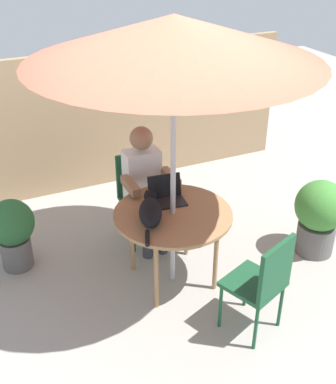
{
  "coord_description": "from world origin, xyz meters",
  "views": [
    {
      "loc": [
        -1.5,
        -3.18,
        2.91
      ],
      "look_at": [
        0.0,
        0.1,
        0.86
      ],
      "focal_mm": 45.49,
      "sensor_mm": 36.0,
      "label": 1
    }
  ],
  "objects_px": {
    "patio_umbrella": "(174,39)",
    "potted_plant_by_chair": "(13,230)",
    "person_seated": "(145,182)",
    "laptop": "(166,194)",
    "cat": "(150,211)",
    "potted_plant_near_fence": "(319,214)",
    "chair_empty": "(263,279)",
    "patio_table": "(173,218)",
    "chair_occupied": "(139,190)"
  },
  "relations": [
    {
      "from": "chair_empty",
      "to": "cat",
      "type": "distance_m",
      "value": 1.06
    },
    {
      "from": "patio_table",
      "to": "potted_plant_by_chair",
      "type": "distance_m",
      "value": 1.5
    },
    {
      "from": "chair_occupied",
      "to": "cat",
      "type": "height_order",
      "value": "chair_occupied"
    },
    {
      "from": "laptop",
      "to": "patio_umbrella",
      "type": "bearing_deg",
      "value": -99.54
    },
    {
      "from": "chair_empty",
      "to": "person_seated",
      "type": "xyz_separation_m",
      "value": [
        -0.34,
        1.51,
        0.17
      ]
    },
    {
      "from": "patio_table",
      "to": "person_seated",
      "type": "relative_size",
      "value": 0.82
    },
    {
      "from": "patio_umbrella",
      "to": "chair_empty",
      "type": "height_order",
      "value": "patio_umbrella"
    },
    {
      "from": "potted_plant_near_fence",
      "to": "cat",
      "type": "bearing_deg",
      "value": 173.92
    },
    {
      "from": "laptop",
      "to": "chair_occupied",
      "type": "bearing_deg",
      "value": 93.75
    },
    {
      "from": "potted_plant_near_fence",
      "to": "potted_plant_by_chair",
      "type": "xyz_separation_m",
      "value": [
        -2.72,
        0.98,
        -0.02
      ]
    },
    {
      "from": "chair_empty",
      "to": "laptop",
      "type": "bearing_deg",
      "value": 105.49
    },
    {
      "from": "chair_occupied",
      "to": "person_seated",
      "type": "xyz_separation_m",
      "value": [
        0.0,
        -0.16,
        0.17
      ]
    },
    {
      "from": "chair_empty",
      "to": "laptop",
      "type": "xyz_separation_m",
      "value": [
        -0.31,
        1.1,
        0.25
      ]
    },
    {
      "from": "patio_umbrella",
      "to": "potted_plant_by_chair",
      "type": "xyz_separation_m",
      "value": [
        -1.26,
        0.78,
        -1.76
      ]
    },
    {
      "from": "chair_empty",
      "to": "cat",
      "type": "xyz_separation_m",
      "value": [
        -0.56,
        0.86,
        0.27
      ]
    },
    {
      "from": "chair_empty",
      "to": "chair_occupied",
      "type": "bearing_deg",
      "value": 101.59
    },
    {
      "from": "patio_umbrella",
      "to": "chair_empty",
      "type": "xyz_separation_m",
      "value": [
        0.34,
        -0.88,
        -1.63
      ]
    },
    {
      "from": "chair_empty",
      "to": "laptop",
      "type": "distance_m",
      "value": 1.17
    },
    {
      "from": "potted_plant_near_fence",
      "to": "patio_umbrella",
      "type": "bearing_deg",
      "value": 172.27
    },
    {
      "from": "cat",
      "to": "patio_umbrella",
      "type": "bearing_deg",
      "value": 5.24
    },
    {
      "from": "cat",
      "to": "potted_plant_near_fence",
      "type": "distance_m",
      "value": 1.72
    },
    {
      "from": "patio_table",
      "to": "person_seated",
      "type": "distance_m",
      "value": 0.63
    },
    {
      "from": "chair_empty",
      "to": "person_seated",
      "type": "distance_m",
      "value": 1.56
    },
    {
      "from": "chair_occupied",
      "to": "laptop",
      "type": "relative_size",
      "value": 2.74
    },
    {
      "from": "person_seated",
      "to": "potted_plant_by_chair",
      "type": "xyz_separation_m",
      "value": [
        -1.26,
        0.15,
        -0.29
      ]
    },
    {
      "from": "laptop",
      "to": "cat",
      "type": "distance_m",
      "value": 0.35
    },
    {
      "from": "patio_table",
      "to": "chair_empty",
      "type": "distance_m",
      "value": 0.95
    },
    {
      "from": "chair_empty",
      "to": "potted_plant_by_chair",
      "type": "height_order",
      "value": "chair_empty"
    },
    {
      "from": "patio_table",
      "to": "chair_occupied",
      "type": "bearing_deg",
      "value": 90.0
    },
    {
      "from": "patio_table",
      "to": "cat",
      "type": "relative_size",
      "value": 1.69
    },
    {
      "from": "patio_umbrella",
      "to": "chair_occupied",
      "type": "distance_m",
      "value": 1.81
    },
    {
      "from": "chair_occupied",
      "to": "potted_plant_near_fence",
      "type": "height_order",
      "value": "chair_occupied"
    },
    {
      "from": "person_seated",
      "to": "potted_plant_by_chair",
      "type": "relative_size",
      "value": 1.76
    },
    {
      "from": "potted_plant_by_chair",
      "to": "cat",
      "type": "bearing_deg",
      "value": -37.61
    },
    {
      "from": "chair_occupied",
      "to": "cat",
      "type": "distance_m",
      "value": 0.88
    },
    {
      "from": "potted_plant_near_fence",
      "to": "potted_plant_by_chair",
      "type": "distance_m",
      "value": 2.89
    },
    {
      "from": "chair_empty",
      "to": "potted_plant_near_fence",
      "type": "bearing_deg",
      "value": 31.41
    },
    {
      "from": "chair_empty",
      "to": "potted_plant_by_chair",
      "type": "relative_size",
      "value": 1.27
    },
    {
      "from": "chair_occupied",
      "to": "potted_plant_by_chair",
      "type": "height_order",
      "value": "chair_occupied"
    },
    {
      "from": "person_seated",
      "to": "potted_plant_near_fence",
      "type": "relative_size",
      "value": 1.61
    },
    {
      "from": "person_seated",
      "to": "laptop",
      "type": "height_order",
      "value": "person_seated"
    },
    {
      "from": "person_seated",
      "to": "potted_plant_near_fence",
      "type": "bearing_deg",
      "value": -29.62
    },
    {
      "from": "laptop",
      "to": "cat",
      "type": "relative_size",
      "value": 0.54
    },
    {
      "from": "chair_occupied",
      "to": "person_seated",
      "type": "height_order",
      "value": "person_seated"
    },
    {
      "from": "chair_empty",
      "to": "cat",
      "type": "height_order",
      "value": "chair_empty"
    },
    {
      "from": "person_seated",
      "to": "potted_plant_near_fence",
      "type": "height_order",
      "value": "person_seated"
    },
    {
      "from": "patio_table",
      "to": "patio_umbrella",
      "type": "bearing_deg",
      "value": 0.0
    },
    {
      "from": "patio_table",
      "to": "patio_umbrella",
      "type": "distance_m",
      "value": 1.51
    },
    {
      "from": "patio_umbrella",
      "to": "potted_plant_near_fence",
      "type": "xyz_separation_m",
      "value": [
        1.46,
        -0.2,
        -1.73
      ]
    },
    {
      "from": "person_seated",
      "to": "chair_occupied",
      "type": "bearing_deg",
      "value": 90.0
    }
  ]
}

